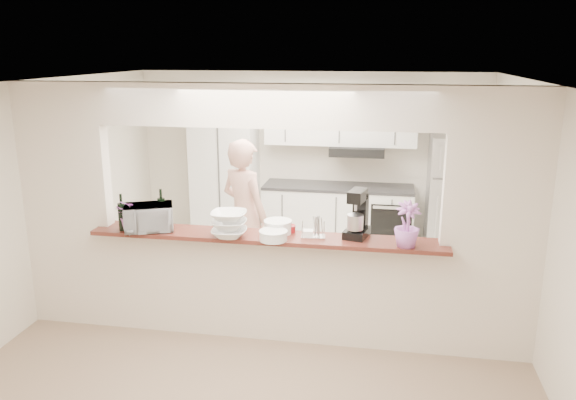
% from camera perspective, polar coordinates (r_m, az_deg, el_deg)
% --- Properties ---
extents(floor, '(6.00, 6.00, 0.00)m').
position_cam_1_polar(floor, '(5.81, -2.04, -13.65)').
color(floor, tan).
rests_on(floor, ground).
extents(tile_overlay, '(5.00, 2.90, 0.01)m').
position_cam_1_polar(tile_overlay, '(7.19, 0.54, -7.77)').
color(tile_overlay, silver).
rests_on(tile_overlay, floor).
extents(partition, '(5.00, 0.15, 2.50)m').
position_cam_1_polar(partition, '(5.27, -2.18, 0.66)').
color(partition, silver).
rests_on(partition, floor).
extents(bar_counter, '(3.40, 0.38, 1.09)m').
position_cam_1_polar(bar_counter, '(5.56, -2.10, -8.45)').
color(bar_counter, silver).
rests_on(bar_counter, floor).
extents(kitchen_cabinets, '(3.15, 0.62, 2.25)m').
position_cam_1_polar(kitchen_cabinets, '(8.02, 0.62, 1.94)').
color(kitchen_cabinets, silver).
rests_on(kitchen_cabinets, floor).
extents(refrigerator, '(0.75, 0.70, 1.70)m').
position_cam_1_polar(refrigerator, '(7.94, 16.66, 0.24)').
color(refrigerator, '#BBBBC1').
rests_on(refrigerator, floor).
extents(flower_left, '(0.36, 0.34, 0.32)m').
position_cam_1_polar(flower_left, '(5.61, -15.60, -1.49)').
color(flower_left, '#CC6CB6').
rests_on(flower_left, bar_counter).
extents(wine_bottle_a, '(0.07, 0.07, 0.37)m').
position_cam_1_polar(wine_bottle_a, '(5.72, -12.71, -1.12)').
color(wine_bottle_a, black).
rests_on(wine_bottle_a, bar_counter).
extents(wine_bottle_b, '(0.07, 0.07, 0.36)m').
position_cam_1_polar(wine_bottle_b, '(5.65, -16.50, -1.59)').
color(wine_bottle_b, black).
rests_on(wine_bottle_b, bar_counter).
extents(toaster_oven, '(0.54, 0.46, 0.25)m').
position_cam_1_polar(toaster_oven, '(5.60, -13.97, -1.75)').
color(toaster_oven, '#B5B5BA').
rests_on(toaster_oven, bar_counter).
extents(serving_bowls, '(0.35, 0.35, 0.24)m').
position_cam_1_polar(serving_bowls, '(5.26, -6.01, -2.51)').
color(serving_bowls, white).
rests_on(serving_bowls, bar_counter).
extents(plate_stack_a, '(0.27, 0.27, 0.12)m').
position_cam_1_polar(plate_stack_a, '(5.37, -1.04, -2.73)').
color(plate_stack_a, white).
rests_on(plate_stack_a, bar_counter).
extents(plate_stack_b, '(0.26, 0.26, 0.09)m').
position_cam_1_polar(plate_stack_b, '(5.17, -1.50, -3.62)').
color(plate_stack_b, white).
rests_on(plate_stack_b, bar_counter).
extents(red_bowl, '(0.14, 0.14, 0.07)m').
position_cam_1_polar(red_bowl, '(5.41, 0.03, -2.92)').
color(red_bowl, maroon).
rests_on(red_bowl, bar_counter).
extents(tan_bowl, '(0.16, 0.16, 0.08)m').
position_cam_1_polar(tan_bowl, '(5.33, -1.69, -3.15)').
color(tan_bowl, tan).
rests_on(tan_bowl, bar_counter).
extents(utensil_caddy, '(0.24, 0.15, 0.21)m').
position_cam_1_polar(utensil_caddy, '(5.24, 2.57, -2.91)').
color(utensil_caddy, silver).
rests_on(utensil_caddy, bar_counter).
extents(stand_mixer, '(0.26, 0.34, 0.45)m').
position_cam_1_polar(stand_mixer, '(5.27, 7.09, -1.56)').
color(stand_mixer, black).
rests_on(stand_mixer, bar_counter).
extents(flower_right, '(0.30, 0.30, 0.41)m').
position_cam_1_polar(flower_right, '(5.07, 12.01, -2.45)').
color(flower_right, '#D075DA').
rests_on(flower_right, bar_counter).
extents(person, '(0.79, 0.71, 1.81)m').
position_cam_1_polar(person, '(6.59, -4.43, -1.65)').
color(person, '#DA9F8D').
rests_on(person, floor).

